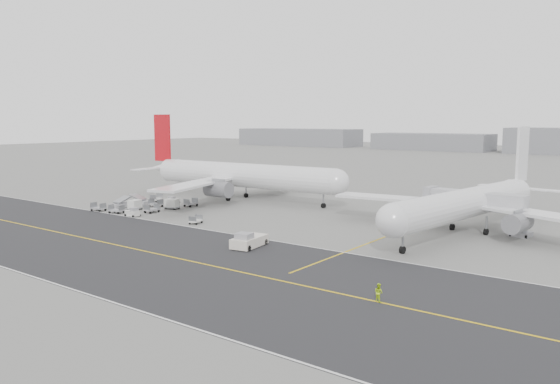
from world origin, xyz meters
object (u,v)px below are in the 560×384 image
Objects in this scene: ground_crew_b at (379,292)px; pushback_tug at (249,241)px; airliner_b at (469,203)px; airliner_a at (238,175)px; jet_bridge at (476,202)px; ground_crew_a at (244,242)px.

pushback_tug is at bearing -3.15° from ground_crew_b.
pushback_tug is (-21.65, -28.90, -3.92)m from airliner_b.
airliner_b is 39.54m from ground_crew_b.
airliner_a is 54.61m from airliner_b.
jet_bridge is 9.24× the size of ground_crew_a.
airliner_b is 37.17m from ground_crew_a.
airliner_a is 54.55m from jet_bridge.
airliner_a is 1.16× the size of airliner_b.
pushback_tug is at bearing 107.81° from ground_crew_a.
jet_bridge reaches higher than ground_crew_a.
airliner_a is at bearing 124.46° from pushback_tug.
airliner_a reaches higher than pushback_tug.
airliner_b is at bearing -88.52° from jet_bridge.
ground_crew_b is at bearing -79.87° from jet_bridge.
ground_crew_a is (-21.47, -30.10, -3.90)m from airliner_b.
jet_bridge reaches higher than ground_crew_b.
pushback_tug is at bearing -139.54° from airliner_a.
ground_crew_a is (32.79, -36.32, -4.63)m from airliner_a.
ground_crew_a reaches higher than ground_crew_b.
airliner_a is at bearing -19.20° from ground_crew_b.
ground_crew_a is 26.83m from ground_crew_b.
airliner_a reaches higher than airliner_b.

